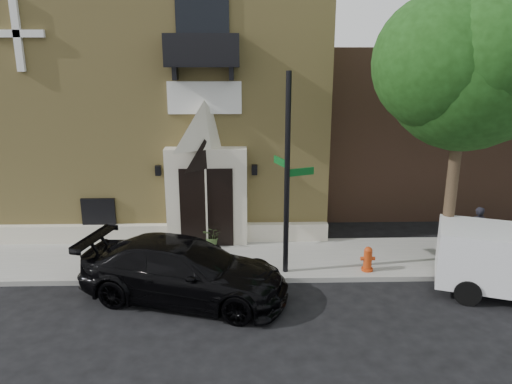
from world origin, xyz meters
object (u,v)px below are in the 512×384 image
dumpster (487,249)px  pedestrian_near (477,230)px  black_sedan (184,270)px  fire_hydrant (368,259)px  street_sign (287,176)px

dumpster → pedestrian_near: 1.07m
black_sedan → dumpster: black_sedan is taller
black_sedan → pedestrian_near: pedestrian_near is taller
dumpster → pedestrian_near: bearing=82.2°
black_sedan → fire_hydrant: 5.32m
pedestrian_near → dumpster: bearing=72.1°
fire_hydrant → dumpster: dumpster is taller
street_sign → dumpster: bearing=-20.0°
fire_hydrant → dumpster: 3.57m
dumpster → fire_hydrant: bearing=-177.6°
fire_hydrant → pedestrian_near: (3.70, 1.21, 0.40)m
black_sedan → dumpster: 8.84m
black_sedan → fire_hydrant: (5.16, 1.24, -0.28)m
black_sedan → street_sign: 3.78m
dumpster → pedestrian_near: pedestrian_near is taller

